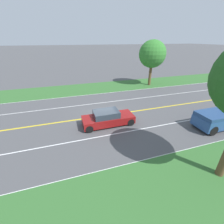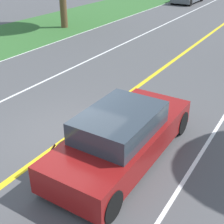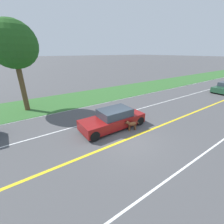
% 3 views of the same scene
% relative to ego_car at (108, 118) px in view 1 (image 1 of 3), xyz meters
% --- Properties ---
extents(ground_plane, '(400.00, 400.00, 0.00)m').
position_rel_ego_car_xyz_m(ground_plane, '(-1.81, 0.14, -0.66)').
color(ground_plane, '#4C4C4F').
extents(centre_divider_line, '(0.18, 160.00, 0.01)m').
position_rel_ego_car_xyz_m(centre_divider_line, '(-1.81, 0.14, -0.66)').
color(centre_divider_line, yellow).
rests_on(centre_divider_line, ground).
extents(lane_edge_line_right, '(0.14, 160.00, 0.01)m').
position_rel_ego_car_xyz_m(lane_edge_line_right, '(5.19, 0.14, -0.66)').
color(lane_edge_line_right, white).
rests_on(lane_edge_line_right, ground).
extents(lane_edge_line_left, '(0.14, 160.00, 0.01)m').
position_rel_ego_car_xyz_m(lane_edge_line_left, '(-8.81, 0.14, -0.66)').
color(lane_edge_line_left, white).
rests_on(lane_edge_line_left, ground).
extents(lane_dash_same_dir, '(0.10, 160.00, 0.01)m').
position_rel_ego_car_xyz_m(lane_dash_same_dir, '(1.69, 0.14, -0.66)').
color(lane_dash_same_dir, white).
rests_on(lane_dash_same_dir, ground).
extents(lane_dash_oncoming, '(0.10, 160.00, 0.01)m').
position_rel_ego_car_xyz_m(lane_dash_oncoming, '(-5.31, 0.14, -0.66)').
color(lane_dash_oncoming, white).
rests_on(lane_dash_oncoming, ground).
extents(grass_verge_right, '(6.00, 160.00, 0.03)m').
position_rel_ego_car_xyz_m(grass_verge_right, '(8.19, 0.14, -0.65)').
color(grass_verge_right, '#33662D').
rests_on(grass_verge_right, ground).
extents(grass_verge_left, '(6.00, 160.00, 0.03)m').
position_rel_ego_car_xyz_m(grass_verge_left, '(-11.81, 0.14, -0.65)').
color(grass_verge_left, '#33662D').
rests_on(grass_verge_left, ground).
extents(ego_car, '(1.84, 4.72, 1.42)m').
position_rel_ego_car_xyz_m(ego_car, '(0.00, 0.00, 0.00)').
color(ego_car, maroon).
rests_on(ego_car, ground).
extents(dog, '(0.40, 1.11, 0.81)m').
position_rel_ego_car_xyz_m(dog, '(-1.10, -0.77, -0.15)').
color(dog, brown).
rests_on(dog, ground).
extents(roadside_tree_left_near, '(4.28, 4.28, 7.19)m').
position_rel_ego_car_xyz_m(roadside_tree_left_near, '(-10.64, 10.59, 4.36)').
color(roadside_tree_left_near, brown).
rests_on(roadside_tree_left_near, ground).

